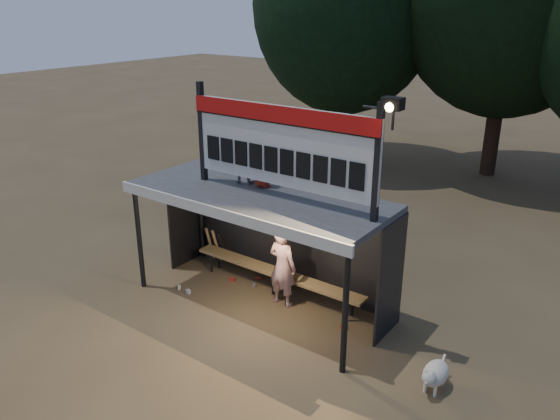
% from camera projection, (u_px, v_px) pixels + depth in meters
% --- Properties ---
extents(ground, '(80.00, 80.00, 0.00)m').
position_uv_depth(ground, '(260.00, 303.00, 10.83)').
color(ground, '#4F3E27').
rests_on(ground, ground).
extents(player, '(0.60, 0.40, 1.64)m').
position_uv_depth(player, '(283.00, 267.00, 10.51)').
color(player, white).
rests_on(player, ground).
extents(child_a, '(0.59, 0.52, 1.01)m').
position_uv_depth(child_a, '(242.00, 157.00, 10.41)').
color(child_a, gray).
rests_on(child_a, dugout_shelter).
extents(child_b, '(0.48, 0.37, 0.86)m').
position_uv_depth(child_b, '(263.00, 164.00, 10.19)').
color(child_b, '#B62D1C').
rests_on(child_b, dugout_shelter).
extents(dugout_shelter, '(5.10, 2.08, 2.32)m').
position_uv_depth(dugout_shelter, '(267.00, 213.00, 10.36)').
color(dugout_shelter, '#414244').
rests_on(dugout_shelter, ground).
extents(scoreboard_assembly, '(4.10, 0.27, 1.99)m').
position_uv_depth(scoreboard_assembly, '(283.00, 144.00, 9.33)').
color(scoreboard_assembly, black).
rests_on(scoreboard_assembly, dugout_shelter).
extents(bench, '(4.00, 0.35, 0.48)m').
position_uv_depth(bench, '(276.00, 273.00, 11.09)').
color(bench, '#987848').
rests_on(bench, ground).
extents(tree_left, '(6.46, 6.46, 9.27)m').
position_uv_depth(tree_left, '(346.00, 4.00, 18.61)').
color(tree_left, black).
rests_on(tree_left, ground).
extents(dog, '(0.36, 0.81, 0.49)m').
position_uv_depth(dog, '(435.00, 374.00, 8.32)').
color(dog, beige).
rests_on(dog, ground).
extents(bats, '(0.48, 0.33, 0.84)m').
position_uv_depth(bats, '(217.00, 246.00, 12.33)').
color(bats, '#9B7448').
rests_on(bats, ground).
extents(litter, '(3.62, 1.49, 0.08)m').
position_uv_depth(litter, '(253.00, 290.00, 11.25)').
color(litter, red).
rests_on(litter, ground).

